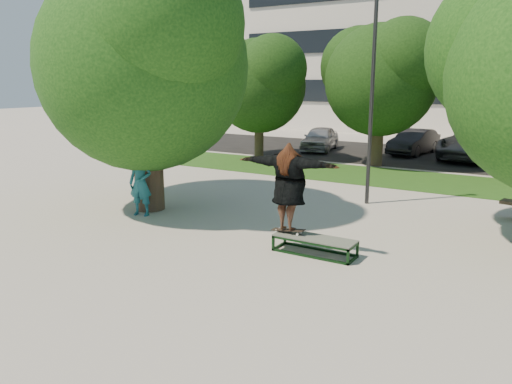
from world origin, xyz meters
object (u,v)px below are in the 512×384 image
Objects in this scene: tree_left at (143,54)px; grind_box at (315,246)px; car_silver_a at (320,138)px; car_grey at (478,142)px; car_dark at (414,142)px; bystander at (141,183)px; lamppost at (372,100)px.

tree_left is 3.95× the size of grind_box.
car_silver_a is (-0.94, 14.21, -3.77)m from tree_left.
car_dark is at bearing -173.90° from car_grey.
grind_box is at bearing -74.64° from car_dark.
bystander is 17.37m from car_grey.
bystander is at bearing 175.65° from grind_box.
car_dark is at bearing 97.24° from grind_box.
car_dark is at bearing 97.54° from lamppost.
bystander is (-5.50, 0.42, 0.73)m from grind_box.
lamppost is 5.89m from grind_box.
tree_left is at bearing -95.63° from car_dark.
car_grey is (7.74, 1.19, 0.15)m from car_silver_a.
tree_left is 3.86× the size of bystander.
tree_left is at bearing -97.54° from car_silver_a.
car_grey is at bearing -2.58° from car_silver_a.
lamppost is 12.31m from car_silver_a.
lamppost reaches higher than car_silver_a.
tree_left reaches higher than grind_box.
car_dark is 0.67× the size of car_grey.
grind_box is 0.31× the size of car_grey.
lamppost is at bearing 27.84° from bystander.
lamppost is at bearing -74.34° from car_dark.
car_dark is at bearing 76.25° from tree_left.
tree_left is 1.86× the size of car_silver_a.
lamppost is 7.12m from bystander.
car_dark is at bearing 2.81° from car_silver_a.
tree_left is 14.74m from car_silver_a.
lamppost is at bearing -91.39° from car_grey.
grind_box is 16.81m from car_silver_a.
tree_left reaches higher than lamppost.
lamppost is 1.60× the size of car_silver_a.
lamppost is 11.87m from car_dark.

